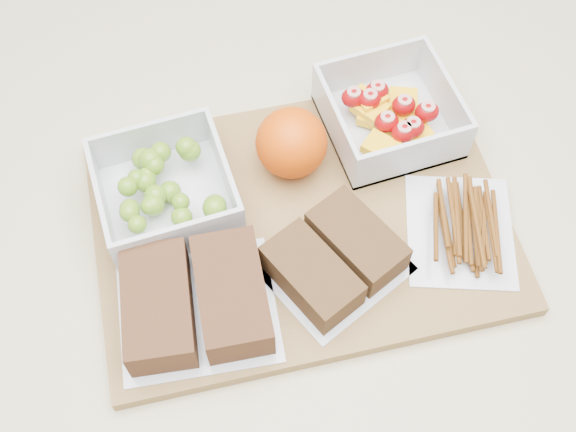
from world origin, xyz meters
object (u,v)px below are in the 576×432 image
cutting_board (301,223)px  orange (291,143)px  grape_container (165,189)px  fruit_container (389,115)px  sandwich_bag_center (334,259)px  pretzel_bag (462,225)px  sandwich_bag_left (195,301)px

cutting_board → orange: bearing=85.0°
grape_container → orange: 0.14m
fruit_container → orange: (-0.12, -0.01, 0.02)m
orange → grape_container: bearing=-177.9°
orange → fruit_container: bearing=6.1°
sandwich_bag_center → pretzel_bag: size_ratio=0.99×
grape_container → pretzel_bag: grape_container is taller
pretzel_bag → cutting_board: bearing=156.5°
sandwich_bag_center → cutting_board: bearing=101.6°
grape_container → fruit_container: size_ratio=0.99×
fruit_container → pretzel_bag: 0.15m
fruit_container → sandwich_bag_left: bearing=-150.4°
orange → sandwich_bag_center: 0.13m
cutting_board → fruit_container: (0.13, 0.08, 0.03)m
cutting_board → grape_container: (-0.12, 0.06, 0.03)m
grape_container → sandwich_bag_center: grape_container is taller
orange → sandwich_bag_center: orange is taller
cutting_board → sandwich_bag_center: 0.07m
grape_container → sandwich_bag_center: 0.19m
grape_container → pretzel_bag: (0.27, -0.13, -0.01)m
sandwich_bag_left → grape_container: bearing=89.1°
sandwich_bag_left → orange: bearing=43.6°
cutting_board → grape_container: bearing=158.3°
grape_container → orange: (0.14, 0.00, 0.01)m
cutting_board → orange: size_ratio=5.59×
pretzel_bag → sandwich_bag_left: bearing=179.8°
fruit_container → sandwich_bag_center: (-0.12, -0.14, -0.00)m
fruit_container → sandwich_bag_left: 0.29m
cutting_board → sandwich_bag_center: sandwich_bag_center is taller
cutting_board → fruit_container: size_ratio=3.17×
fruit_container → pretzel_bag: fruit_container is taller
cutting_board → grape_container: grape_container is taller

